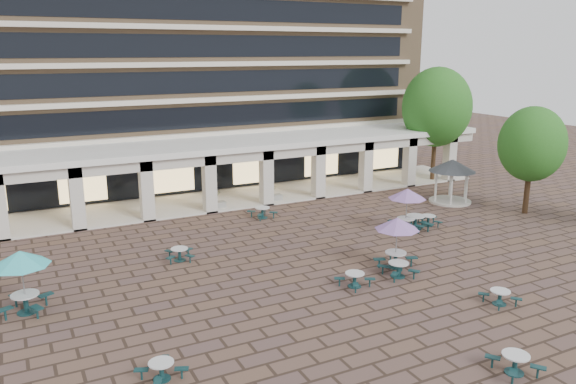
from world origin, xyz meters
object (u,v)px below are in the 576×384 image
(planter_right, at_px, (272,196))
(planter_left, at_px, (215,201))
(gazebo, at_px, (452,170))
(picnic_table_1, at_px, (355,278))
(picnic_table_2, at_px, (515,362))

(planter_right, bearing_deg, planter_left, 180.00)
(gazebo, height_order, planter_left, gazebo)
(gazebo, distance_m, planter_right, 13.06)
(picnic_table_1, height_order, planter_left, planter_left)
(picnic_table_1, relative_size, planter_left, 1.18)
(gazebo, relative_size, planter_left, 2.23)
(gazebo, relative_size, planter_right, 2.23)
(picnic_table_1, xyz_separation_m, planter_left, (-1.40, 15.37, 0.16))
(picnic_table_1, xyz_separation_m, gazebo, (14.47, 9.47, 1.94))
(picnic_table_1, xyz_separation_m, picnic_table_2, (0.88, -8.53, 0.01))
(planter_left, bearing_deg, gazebo, -20.40)
(picnic_table_1, height_order, planter_right, planter_right)
(planter_left, xyz_separation_m, planter_right, (4.36, -0.00, -0.10))
(picnic_table_1, bearing_deg, picnic_table_2, -99.45)
(picnic_table_1, distance_m, picnic_table_2, 8.58)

